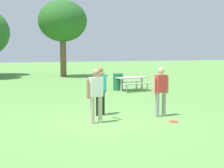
# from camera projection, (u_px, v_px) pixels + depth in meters

# --- Properties ---
(ground_plane) EXTENTS (120.00, 120.00, 0.00)m
(ground_plane) POSITION_uv_depth(u_px,v_px,m) (102.00, 122.00, 9.35)
(ground_plane) COLOR #609947
(person_thrower) EXTENTS (0.61, 0.23, 1.64)m
(person_thrower) POSITION_uv_depth(u_px,v_px,m) (161.00, 89.00, 10.02)
(person_thrower) COLOR gray
(person_thrower) RESTS_ON ground
(person_catcher) EXTENTS (0.61, 0.69, 1.64)m
(person_catcher) POSITION_uv_depth(u_px,v_px,m) (96.00, 92.00, 9.07)
(person_catcher) COLOR #B7AD93
(person_catcher) RESTS_ON ground
(person_bystander) EXTENTS (0.55, 0.38, 1.64)m
(person_bystander) POSITION_uv_depth(u_px,v_px,m) (100.00, 88.00, 10.26)
(person_bystander) COLOR black
(person_bystander) RESTS_ON ground
(frisbee) EXTENTS (0.29, 0.29, 0.03)m
(frisbee) POSITION_uv_depth(u_px,v_px,m) (173.00, 121.00, 9.34)
(frisbee) COLOR #E04733
(frisbee) RESTS_ON ground
(picnic_table_near) EXTENTS (1.80, 1.54, 0.77)m
(picnic_table_near) POSITION_uv_depth(u_px,v_px,m) (132.00, 81.00, 16.92)
(picnic_table_near) COLOR beige
(picnic_table_near) RESTS_ON ground
(trash_can_beside_table) EXTENTS (0.59, 0.59, 0.96)m
(trash_can_beside_table) POSITION_uv_depth(u_px,v_px,m) (118.00, 82.00, 17.11)
(trash_can_beside_table) COLOR #1E663D
(trash_can_beside_table) RESTS_ON ground
(tree_far_right) EXTENTS (4.22, 4.22, 6.66)m
(tree_far_right) POSITION_uv_depth(u_px,v_px,m) (63.00, 21.00, 26.17)
(tree_far_right) COLOR brown
(tree_far_right) RESTS_ON ground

